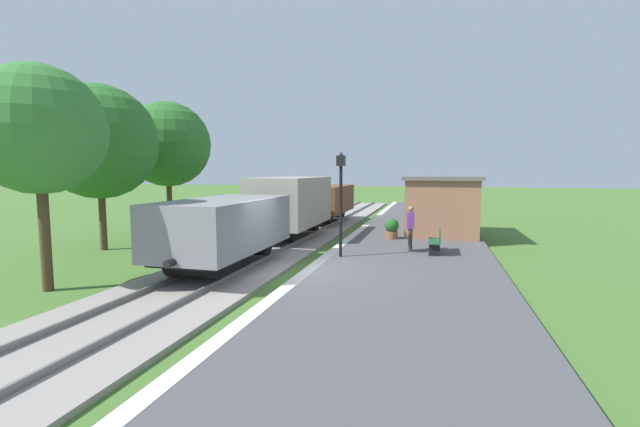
{
  "coord_description": "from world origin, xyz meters",
  "views": [
    {
      "loc": [
        4.08,
        -12.41,
        3.28
      ],
      "look_at": [
        -0.47,
        4.63,
        1.53
      ],
      "focal_mm": 24.13,
      "sensor_mm": 36.0,
      "label": 1
    }
  ],
  "objects_px": {
    "station_hut": "(441,204)",
    "bench_near_hut": "(436,240)",
    "person_waiting": "(411,226)",
    "lamp_post_near": "(341,185)",
    "freight_train": "(291,209)",
    "tree_trackside_far": "(168,145)",
    "tree_trackside_near": "(38,130)",
    "potted_planter": "(392,228)",
    "tree_trackside_mid": "(99,142)"
  },
  "relations": [
    {
      "from": "tree_trackside_mid",
      "to": "tree_trackside_far",
      "type": "distance_m",
      "value": 5.2
    },
    {
      "from": "person_waiting",
      "to": "lamp_post_near",
      "type": "xyz_separation_m",
      "value": [
        -2.32,
        -1.81,
        1.62
      ]
    },
    {
      "from": "freight_train",
      "to": "lamp_post_near",
      "type": "xyz_separation_m",
      "value": [
        3.31,
        -4.26,
        1.3
      ]
    },
    {
      "from": "station_hut",
      "to": "person_waiting",
      "type": "height_order",
      "value": "station_hut"
    },
    {
      "from": "bench_near_hut",
      "to": "lamp_post_near",
      "type": "distance_m",
      "value": 4.19
    },
    {
      "from": "person_waiting",
      "to": "bench_near_hut",
      "type": "bearing_deg",
      "value": 166.37
    },
    {
      "from": "bench_near_hut",
      "to": "potted_planter",
      "type": "height_order",
      "value": "potted_planter"
    },
    {
      "from": "potted_planter",
      "to": "lamp_post_near",
      "type": "bearing_deg",
      "value": -106.44
    },
    {
      "from": "station_hut",
      "to": "tree_trackside_mid",
      "type": "height_order",
      "value": "tree_trackside_mid"
    },
    {
      "from": "freight_train",
      "to": "person_waiting",
      "type": "bearing_deg",
      "value": -23.56
    },
    {
      "from": "station_hut",
      "to": "tree_trackside_near",
      "type": "xyz_separation_m",
      "value": [
        -10.51,
        -12.92,
        2.7
      ]
    },
    {
      "from": "tree_trackside_mid",
      "to": "potted_planter",
      "type": "bearing_deg",
      "value": 21.45
    },
    {
      "from": "station_hut",
      "to": "person_waiting",
      "type": "distance_m",
      "value": 5.76
    },
    {
      "from": "bench_near_hut",
      "to": "potted_planter",
      "type": "distance_m",
      "value": 3.58
    },
    {
      "from": "station_hut",
      "to": "lamp_post_near",
      "type": "bearing_deg",
      "value": -115.18
    },
    {
      "from": "lamp_post_near",
      "to": "tree_trackside_mid",
      "type": "bearing_deg",
      "value": 179.59
    },
    {
      "from": "tree_trackside_near",
      "to": "person_waiting",
      "type": "bearing_deg",
      "value": 38.01
    },
    {
      "from": "tree_trackside_mid",
      "to": "station_hut",
      "type": "bearing_deg",
      "value": 28.42
    },
    {
      "from": "bench_near_hut",
      "to": "tree_trackside_far",
      "type": "relative_size",
      "value": 0.22
    },
    {
      "from": "lamp_post_near",
      "to": "tree_trackside_mid",
      "type": "height_order",
      "value": "tree_trackside_mid"
    },
    {
      "from": "lamp_post_near",
      "to": "person_waiting",
      "type": "bearing_deg",
      "value": 37.89
    },
    {
      "from": "freight_train",
      "to": "tree_trackside_near",
      "type": "relative_size",
      "value": 3.19
    },
    {
      "from": "station_hut",
      "to": "tree_trackside_far",
      "type": "height_order",
      "value": "tree_trackside_far"
    },
    {
      "from": "person_waiting",
      "to": "tree_trackside_mid",
      "type": "distance_m",
      "value": 12.97
    },
    {
      "from": "tree_trackside_far",
      "to": "lamp_post_near",
      "type": "bearing_deg",
      "value": -26.71
    },
    {
      "from": "bench_near_hut",
      "to": "lamp_post_near",
      "type": "height_order",
      "value": "lamp_post_near"
    },
    {
      "from": "tree_trackside_near",
      "to": "station_hut",
      "type": "bearing_deg",
      "value": 50.88
    },
    {
      "from": "bench_near_hut",
      "to": "tree_trackside_far",
      "type": "xyz_separation_m",
      "value": [
        -13.74,
        3.69,
        3.94
      ]
    },
    {
      "from": "bench_near_hut",
      "to": "tree_trackside_mid",
      "type": "xyz_separation_m",
      "value": [
        -13.39,
        -1.49,
        3.73
      ]
    },
    {
      "from": "station_hut",
      "to": "bench_near_hut",
      "type": "height_order",
      "value": "station_hut"
    },
    {
      "from": "tree_trackside_near",
      "to": "tree_trackside_far",
      "type": "distance_m",
      "value": 11.29
    },
    {
      "from": "station_hut",
      "to": "lamp_post_near",
      "type": "xyz_separation_m",
      "value": [
        -3.49,
        -7.43,
        1.15
      ]
    },
    {
      "from": "freight_train",
      "to": "potted_planter",
      "type": "bearing_deg",
      "value": 3.85
    },
    {
      "from": "freight_train",
      "to": "station_hut",
      "type": "distance_m",
      "value": 7.5
    },
    {
      "from": "station_hut",
      "to": "bench_near_hut",
      "type": "bearing_deg",
      "value": -92.03
    },
    {
      "from": "bench_near_hut",
      "to": "tree_trackside_far",
      "type": "distance_m",
      "value": 14.76
    },
    {
      "from": "freight_train",
      "to": "bench_near_hut",
      "type": "relative_size",
      "value": 12.93
    },
    {
      "from": "freight_train",
      "to": "tree_trackside_far",
      "type": "height_order",
      "value": "tree_trackside_far"
    },
    {
      "from": "station_hut",
      "to": "bench_near_hut",
      "type": "distance_m",
      "value": 5.94
    },
    {
      "from": "potted_planter",
      "to": "lamp_post_near",
      "type": "distance_m",
      "value": 5.2
    },
    {
      "from": "lamp_post_near",
      "to": "freight_train",
      "type": "bearing_deg",
      "value": 127.81
    },
    {
      "from": "freight_train",
      "to": "lamp_post_near",
      "type": "distance_m",
      "value": 5.55
    },
    {
      "from": "person_waiting",
      "to": "tree_trackside_far",
      "type": "distance_m",
      "value": 13.68
    },
    {
      "from": "lamp_post_near",
      "to": "tree_trackside_near",
      "type": "height_order",
      "value": "tree_trackside_near"
    },
    {
      "from": "freight_train",
      "to": "bench_near_hut",
      "type": "xyz_separation_m",
      "value": [
        6.59,
        -2.7,
        -0.78
      ]
    },
    {
      "from": "tree_trackside_near",
      "to": "tree_trackside_far",
      "type": "bearing_deg",
      "value": 107.74
    },
    {
      "from": "tree_trackside_near",
      "to": "tree_trackside_far",
      "type": "relative_size",
      "value": 0.88
    },
    {
      "from": "potted_planter",
      "to": "person_waiting",
      "type": "bearing_deg",
      "value": -70.64
    },
    {
      "from": "lamp_post_near",
      "to": "tree_trackside_near",
      "type": "bearing_deg",
      "value": -141.95
    },
    {
      "from": "tree_trackside_far",
      "to": "potted_planter",
      "type": "bearing_deg",
      "value": -3.33
    }
  ]
}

